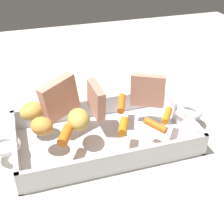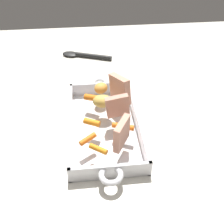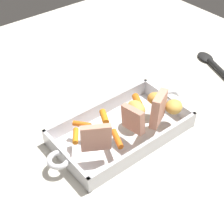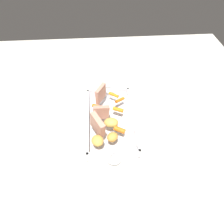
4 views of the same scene
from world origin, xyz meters
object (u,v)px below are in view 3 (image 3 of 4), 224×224
Objects in this scene: baby_carrot_long at (104,117)px; serving_spoon at (214,65)px; roast_slice_thick at (96,138)px; baby_carrot_southwest at (117,139)px; roast_slice_outer at (159,109)px; roasting_dish at (121,130)px; potato_near_roast at (136,108)px; potato_golden_small at (174,107)px; roast_slice_thin at (133,119)px; baby_carrot_center_left at (76,136)px; baby_carrot_southeast at (82,124)px; baby_carrot_northwest at (137,100)px; potato_whole at (154,98)px.

baby_carrot_long is 0.21× the size of serving_spoon.
baby_carrot_southwest is at bearing -11.88° from roast_slice_thick.
baby_carrot_southwest is (0.06, -0.01, -0.03)m from roast_slice_thick.
roast_slice_thick is at bearing 174.24° from roast_slice_outer.
potato_near_roast is (0.05, 0.00, 0.05)m from roasting_dish.
baby_carrot_southwest is at bearing -155.05° from potato_near_roast.
baby_carrot_long is 0.20m from potato_golden_small.
potato_golden_small reaches higher than baby_carrot_long.
roast_slice_outer is 0.15m from baby_carrot_long.
roast_slice_outer is at bearing 177.28° from potato_golden_small.
roast_slice_thin is 0.12m from roast_slice_thick.
roast_slice_outer is 1.65× the size of baby_carrot_center_left.
baby_carrot_southeast is at bearing 151.50° from roasting_dish.
roast_slice_thin is (0.01, -0.04, 0.07)m from roasting_dish.
baby_carrot_northwest reaches higher than serving_spoon.
potato_near_roast is (-0.03, 0.06, -0.02)m from roast_slice_outer.
baby_carrot_northwest is 0.76× the size of baby_carrot_southwest.
roast_slice_thick is 0.33× the size of serving_spoon.
potato_near_roast is 0.11m from potato_golden_small.
roast_slice_thin is 1.42× the size of baby_carrot_northwest.
potato_golden_small is at bearing 128.68° from serving_spoon.
roasting_dish is 6.18× the size of roast_slice_thick.
potato_near_roast is (0.16, 0.04, -0.02)m from roast_slice_thick.
potato_golden_small reaches higher than potato_whole.
potato_whole is at bearing 118.22° from serving_spoon.
roast_slice_thin is at bearing -82.82° from roasting_dish.
baby_carrot_northwest is at bearing 1.73° from baby_carrot_center_left.
potato_near_roast is at bearing 41.14° from roast_slice_thin.
baby_carrot_center_left is at bearing 158.86° from roast_slice_outer.
potato_golden_small reaches higher than baby_carrot_southwest.
roast_slice_outer reaches higher than roast_slice_thin.
serving_spoon is at bearing 0.40° from baby_carrot_southeast.
potato_golden_small is at bearing -17.35° from baby_carrot_center_left.
serving_spoon is at bearing 2.79° from baby_carrot_center_left.
baby_carrot_northwest reaches higher than baby_carrot_southeast.
baby_carrot_long is at bearing 114.73° from roast_slice_thin.
roast_slice_outer is at bearing -64.45° from potato_near_roast.
roast_slice_thin is 0.07m from baby_carrot_southwest.
baby_carrot_long is at bearing 111.95° from serving_spoon.
roast_slice_thick is 1.58× the size of baby_carrot_northwest.
roast_slice_thick is 1.48× the size of baby_carrot_center_left.
roast_slice_thin is 0.30× the size of serving_spoon.
potato_whole is 0.21× the size of serving_spoon.
potato_whole reaches higher than serving_spoon.
potato_whole reaches higher than baby_carrot_long.
baby_carrot_southeast is 0.81× the size of potato_near_roast.
baby_carrot_center_left reaches higher than serving_spoon.
roasting_dish is at bearing -159.50° from baby_carrot_northwest.
roast_slice_outer is 0.21m from baby_carrot_southeast.
baby_carrot_center_left is at bearing 112.70° from serving_spoon.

